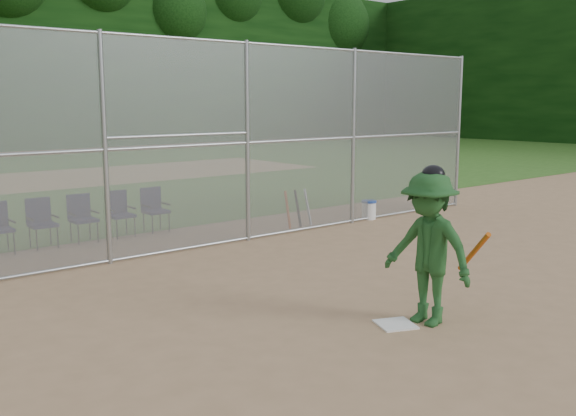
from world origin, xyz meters
TOP-DOWN VIEW (x-y plane):
  - ground at (0.00, 0.00)m, footprint 100.00×100.00m
  - grass_strip at (0.00, 18.00)m, footprint 100.00×100.00m
  - dirt_patch_far at (0.00, 18.00)m, footprint 24.00×24.00m
  - backstop_fence at (0.00, 5.00)m, footprint 16.09×0.09m
  - home_plate at (-0.53, -0.30)m, footprint 0.59×0.59m
  - batter_at_plate at (-0.16, -0.49)m, footprint 0.97×1.37m
  - water_cooler at (4.67, 5.09)m, footprint 0.36×0.36m
  - spare_bats at (2.74, 5.47)m, footprint 0.66×0.29m
  - chair_2 at (-2.47, 6.97)m, footprint 0.54×0.52m
  - chair_3 at (-1.66, 6.97)m, footprint 0.54×0.52m
  - chair_4 at (-0.85, 6.97)m, footprint 0.54×0.52m
  - chair_5 at (-0.04, 6.97)m, footprint 0.54×0.52m

SIDE VIEW (x-z plane):
  - ground at x=0.00m, z-range 0.00..0.00m
  - grass_strip at x=0.00m, z-range 0.01..0.01m
  - dirt_patch_far at x=0.00m, z-range 0.01..0.01m
  - home_plate at x=-0.53m, z-range 0.00..0.02m
  - water_cooler at x=4.67m, z-range 0.00..0.46m
  - spare_bats at x=2.74m, z-range 0.00..0.84m
  - chair_2 at x=-2.47m, z-range 0.00..0.96m
  - chair_3 at x=-1.66m, z-range 0.00..0.96m
  - chair_4 at x=-0.85m, z-range 0.00..0.96m
  - chair_5 at x=-0.04m, z-range 0.00..0.96m
  - batter_at_plate at x=-0.16m, z-range -0.03..2.01m
  - backstop_fence at x=0.00m, z-range 0.07..4.07m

